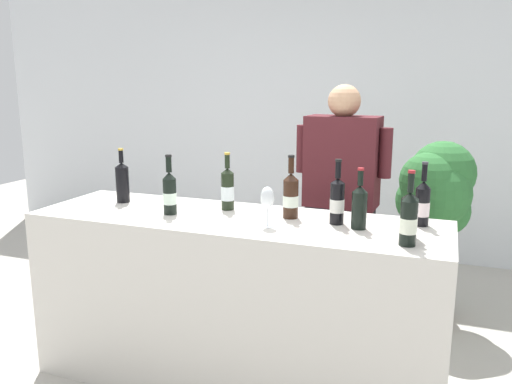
# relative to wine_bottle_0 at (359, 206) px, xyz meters

# --- Properties ---
(ground_plane) EXTENTS (12.00, 12.00, 0.00)m
(ground_plane) POSITION_rel_wine_bottle_0_xyz_m (-0.67, -0.01, -1.10)
(ground_plane) COLOR #B2ADA3
(wall_back) EXTENTS (8.00, 0.10, 2.80)m
(wall_back) POSITION_rel_wine_bottle_0_xyz_m (-0.67, 2.59, 0.30)
(wall_back) COLOR silver
(wall_back) RESTS_ON ground_plane
(counter) EXTENTS (2.27, 0.69, 0.98)m
(counter) POSITION_rel_wine_bottle_0_xyz_m (-0.67, -0.01, -0.61)
(counter) COLOR beige
(counter) RESTS_ON ground_plane
(wine_bottle_0) EXTENTS (0.08, 0.08, 0.31)m
(wine_bottle_0) POSITION_rel_wine_bottle_0_xyz_m (0.00, 0.00, 0.00)
(wine_bottle_0) COLOR black
(wine_bottle_0) RESTS_ON counter
(wine_bottle_1) EXTENTS (0.07, 0.07, 0.33)m
(wine_bottle_1) POSITION_rel_wine_bottle_0_xyz_m (-0.78, 0.14, 0.00)
(wine_bottle_1) COLOR black
(wine_bottle_1) RESTS_ON counter
(wine_bottle_2) EXTENTS (0.08, 0.08, 0.33)m
(wine_bottle_2) POSITION_rel_wine_bottle_0_xyz_m (-1.45, 0.08, 0.01)
(wine_bottle_2) COLOR black
(wine_bottle_2) RESTS_ON counter
(wine_bottle_3) EXTENTS (0.08, 0.08, 0.34)m
(wine_bottle_3) POSITION_rel_wine_bottle_0_xyz_m (-0.12, 0.05, 0.00)
(wine_bottle_3) COLOR black
(wine_bottle_3) RESTS_ON counter
(wine_bottle_4) EXTENTS (0.08, 0.08, 0.34)m
(wine_bottle_4) POSITION_rel_wine_bottle_0_xyz_m (0.25, -0.20, 0.00)
(wine_bottle_4) COLOR black
(wine_bottle_4) RESTS_ON counter
(wine_bottle_5) EXTENTS (0.08, 0.08, 0.33)m
(wine_bottle_5) POSITION_rel_wine_bottle_0_xyz_m (-1.03, -0.07, 0.00)
(wine_bottle_5) COLOR black
(wine_bottle_5) RESTS_ON counter
(wine_bottle_6) EXTENTS (0.07, 0.07, 0.33)m
(wine_bottle_6) POSITION_rel_wine_bottle_0_xyz_m (0.29, 0.17, -0.00)
(wine_bottle_6) COLOR black
(wine_bottle_6) RESTS_ON counter
(wine_bottle_7) EXTENTS (0.08, 0.08, 0.32)m
(wine_bottle_7) POSITION_rel_wine_bottle_0_xyz_m (0.25, -0.08, -0.01)
(wine_bottle_7) COLOR black
(wine_bottle_7) RESTS_ON counter
(wine_bottle_8) EXTENTS (0.08, 0.08, 0.34)m
(wine_bottle_8) POSITION_rel_wine_bottle_0_xyz_m (-0.38, 0.08, 0.01)
(wine_bottle_8) COLOR black
(wine_bottle_8) RESTS_ON counter
(wine_glass) EXTENTS (0.08, 0.08, 0.21)m
(wine_glass) POSITION_rel_wine_bottle_0_xyz_m (-0.44, -0.12, 0.02)
(wine_glass) COLOR silver
(wine_glass) RESTS_ON counter
(person_server) EXTENTS (0.62, 0.26, 1.69)m
(person_server) POSITION_rel_wine_bottle_0_xyz_m (-0.23, 0.72, -0.28)
(person_server) COLOR black
(person_server) RESTS_ON ground_plane
(potted_shrub) EXTENTS (0.54, 0.56, 1.30)m
(potted_shrub) POSITION_rel_wine_bottle_0_xyz_m (0.34, 1.24, -0.21)
(potted_shrub) COLOR brown
(potted_shrub) RESTS_ON ground_plane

